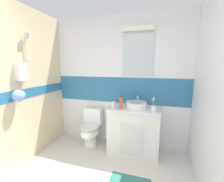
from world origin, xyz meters
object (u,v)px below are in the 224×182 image
(soap_dispenser, at_px, (113,105))
(shampoo_bottle_tall, at_px, (121,103))
(toothbrush_cup, at_px, (154,108))
(sink_basin, at_px, (136,104))
(toilet, at_px, (91,128))

(soap_dispenser, height_order, shampoo_bottle_tall, shampoo_bottle_tall)
(toothbrush_cup, relative_size, soap_dispenser, 1.48)
(soap_dispenser, bearing_deg, sink_basin, 20.44)
(toothbrush_cup, relative_size, shampoo_bottle_tall, 1.02)
(sink_basin, bearing_deg, toothbrush_cup, -28.36)
(sink_basin, xyz_separation_m, shampoo_bottle_tall, (-0.24, -0.14, 0.05))
(toilet, bearing_deg, soap_dispenser, -15.99)
(toothbrush_cup, xyz_separation_m, soap_dispenser, (-0.67, 0.02, 0.00))
(toilet, height_order, toothbrush_cup, toothbrush_cup)
(sink_basin, bearing_deg, toilet, 179.61)
(sink_basin, bearing_deg, soap_dispenser, -159.56)
(soap_dispenser, xyz_separation_m, shampoo_bottle_tall, (0.14, -0.01, 0.05))
(soap_dispenser, bearing_deg, toilet, 164.01)
(toilet, xyz_separation_m, toothbrush_cup, (1.17, -0.16, 0.56))
(shampoo_bottle_tall, bearing_deg, toilet, 166.87)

